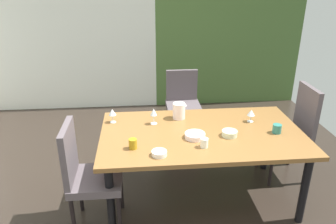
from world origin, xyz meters
TOP-DOWN VIEW (x-y plane):
  - ground_plane at (0.00, 0.00)m, footprint 5.24×5.52m
  - back_panel_interior at (-1.20, 2.71)m, footprint 2.84×0.10m
  - garden_window_panel at (1.42, 2.71)m, footprint 2.41×0.10m
  - dining_table at (0.50, 0.14)m, footprint 1.88×1.09m
  - chair_right_far at (1.55, 0.43)m, footprint 0.44×0.44m
  - chair_left_near at (-0.55, -0.16)m, footprint 0.45×0.44m
  - chair_head_far at (0.50, 1.47)m, footprint 0.44×0.45m
  - wine_glass_near_window at (1.02, 0.32)m, footprint 0.08×0.08m
  - wine_glass_center at (-0.34, 0.43)m, footprint 0.07×0.07m
  - wine_glass_left at (0.06, 0.36)m, footprint 0.07×0.07m
  - serving_bowl_south at (0.73, 0.03)m, footprint 0.14×0.14m
  - serving_bowl_north at (0.07, -0.25)m, footprint 0.13×0.13m
  - serving_bowl_rear at (0.41, 0.03)m, footprint 0.18×0.18m
  - cup_right at (0.46, -0.15)m, footprint 0.07×0.07m
  - cup_east at (1.18, 0.06)m, footprint 0.08×0.08m
  - cup_near_shelf at (-0.14, -0.12)m, footprint 0.07×0.07m
  - pitcher_corner at (0.32, 0.47)m, footprint 0.14×0.13m

SIDE VIEW (x-z plane):
  - ground_plane at x=0.00m, z-range -0.02..0.00m
  - chair_head_far at x=0.50m, z-range 0.07..0.98m
  - chair_left_near at x=-0.55m, z-range 0.06..1.04m
  - chair_right_far at x=1.55m, z-range 0.05..1.08m
  - dining_table at x=0.50m, z-range 0.29..1.02m
  - serving_bowl_north at x=0.07m, z-range 0.73..0.77m
  - serving_bowl_rear at x=0.41m, z-range 0.73..0.77m
  - serving_bowl_south at x=0.73m, z-range 0.73..0.78m
  - cup_right at x=0.46m, z-range 0.73..0.81m
  - cup_east at x=1.18m, z-range 0.73..0.81m
  - cup_near_shelf at x=-0.14m, z-range 0.73..0.82m
  - pitcher_corner at x=0.32m, z-range 0.73..0.89m
  - wine_glass_near_window at x=1.02m, z-range 0.76..0.89m
  - wine_glass_center at x=-0.34m, z-range 0.76..0.90m
  - wine_glass_left at x=0.06m, z-range 0.77..0.93m
  - back_panel_interior at x=-1.20m, z-range 0.00..2.53m
  - garden_window_panel at x=1.42m, z-range 0.00..2.53m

